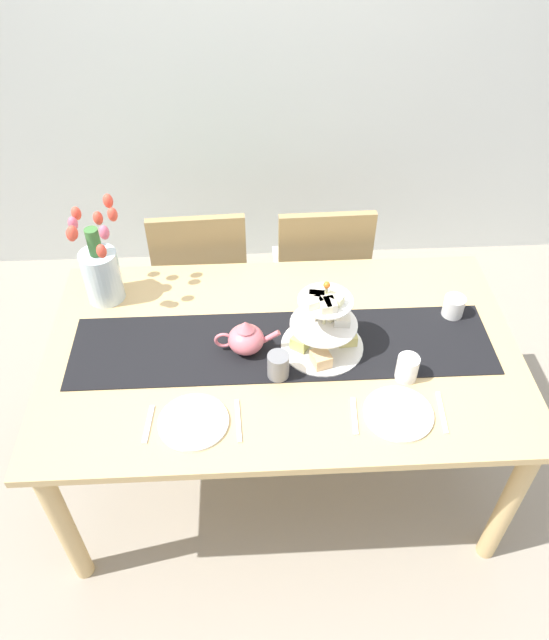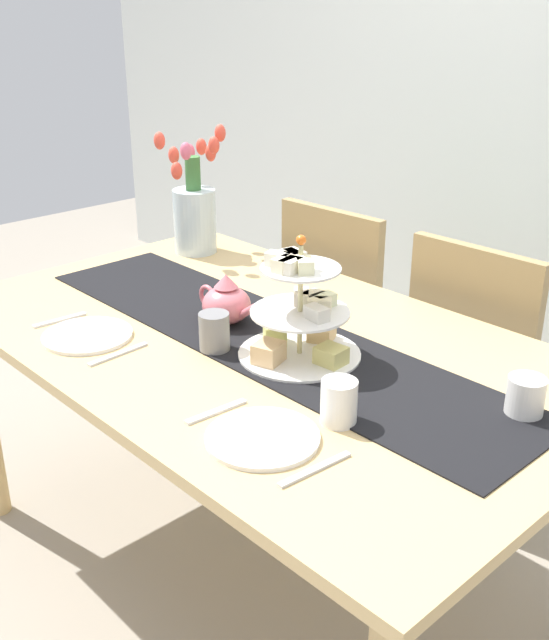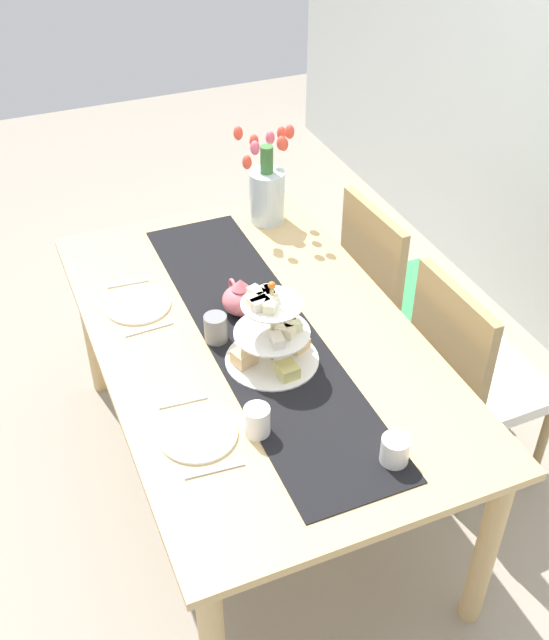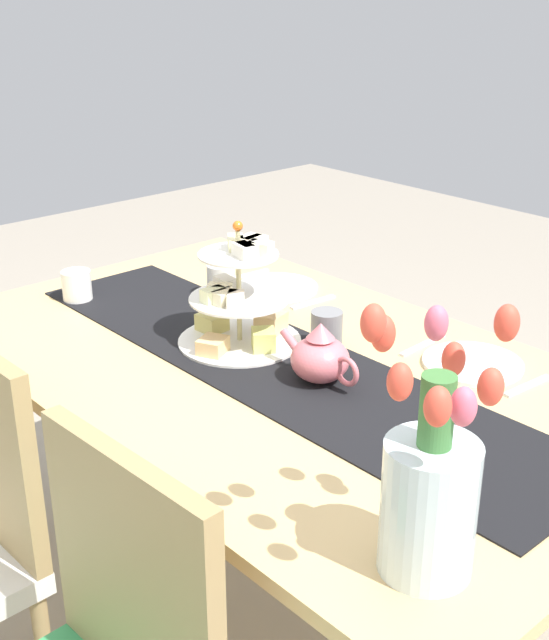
{
  "view_description": "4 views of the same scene",
  "coord_description": "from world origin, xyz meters",
  "px_view_note": "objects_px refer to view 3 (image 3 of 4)",
  "views": [
    {
      "loc": [
        -0.11,
        -1.53,
        2.33
      ],
      "look_at": [
        -0.03,
        0.04,
        0.85
      ],
      "focal_mm": 33.91,
      "sensor_mm": 36.0,
      "label": 1
    },
    {
      "loc": [
        1.32,
        -1.18,
        1.56
      ],
      "look_at": [
        0.05,
        0.01,
        0.81
      ],
      "focal_mm": 42.57,
      "sensor_mm": 36.0,
      "label": 2
    },
    {
      "loc": [
        1.86,
        -0.71,
        2.36
      ],
      "look_at": [
        -0.02,
        0.08,
        0.77
      ],
      "focal_mm": 43.22,
      "sensor_mm": 36.0,
      "label": 3
    },
    {
      "loc": [
        -1.3,
        1.18,
        1.59
      ],
      "look_at": [
        0.05,
        -0.03,
        0.83
      ],
      "focal_mm": 47.06,
      "sensor_mm": 36.0,
      "label": 4
    }
  ],
  "objects_px": {
    "chair_left": "(392,290)",
    "tulip_vase": "(267,188)",
    "teapot": "(241,299)",
    "dining_table": "(256,356)",
    "chair_right": "(470,375)",
    "mug_grey": "(216,328)",
    "dinner_plate_right": "(198,434)",
    "knife_right": "(215,470)",
    "dinner_plate_left": "(138,305)",
    "fork_left": "(128,283)",
    "mug_white_text": "(257,421)",
    "cream_jug": "(395,450)",
    "tiered_cake_stand": "(272,335)",
    "fork_right": "(183,402)",
    "knife_left": "(149,329)"
  },
  "relations": [
    {
      "from": "tiered_cake_stand",
      "to": "fork_left",
      "type": "relative_size",
      "value": 2.03
    },
    {
      "from": "chair_right",
      "to": "dining_table",
      "type": "bearing_deg",
      "value": -107.05
    },
    {
      "from": "dinner_plate_left",
      "to": "fork_left",
      "type": "relative_size",
      "value": 1.53
    },
    {
      "from": "tiered_cake_stand",
      "to": "tulip_vase",
      "type": "xyz_separation_m",
      "value": [
        -0.82,
        0.32,
        0.04
      ]
    },
    {
      "from": "chair_right",
      "to": "knife_right",
      "type": "bearing_deg",
      "value": -75.22
    },
    {
      "from": "chair_right",
      "to": "tiered_cake_stand",
      "type": "relative_size",
      "value": 2.99
    },
    {
      "from": "chair_left",
      "to": "dinner_plate_right",
      "type": "xyz_separation_m",
      "value": [
        0.7,
        -1.06,
        0.25
      ]
    },
    {
      "from": "tiered_cake_stand",
      "to": "mug_white_text",
      "type": "xyz_separation_m",
      "value": [
        0.27,
        -0.16,
        -0.06
      ]
    },
    {
      "from": "dining_table",
      "to": "dinner_plate_left",
      "type": "distance_m",
      "value": 0.45
    },
    {
      "from": "fork_left",
      "to": "mug_grey",
      "type": "distance_m",
      "value": 0.47
    },
    {
      "from": "chair_right",
      "to": "dinner_plate_right",
      "type": "bearing_deg",
      "value": -82.77
    },
    {
      "from": "dining_table",
      "to": "mug_white_text",
      "type": "height_order",
      "value": "mug_white_text"
    },
    {
      "from": "knife_right",
      "to": "tulip_vase",
      "type": "bearing_deg",
      "value": 151.63
    },
    {
      "from": "cream_jug",
      "to": "knife_right",
      "type": "distance_m",
      "value": 0.49
    },
    {
      "from": "tulip_vase",
      "to": "chair_left",
      "type": "bearing_deg",
      "value": 50.78
    },
    {
      "from": "knife_left",
      "to": "knife_right",
      "type": "bearing_deg",
      "value": 0.0
    },
    {
      "from": "chair_right",
      "to": "mug_grey",
      "type": "height_order",
      "value": "chair_right"
    },
    {
      "from": "cream_jug",
      "to": "fork_right",
      "type": "relative_size",
      "value": 0.57
    },
    {
      "from": "teapot",
      "to": "dining_table",
      "type": "bearing_deg",
      "value": 0.0
    },
    {
      "from": "fork_right",
      "to": "knife_right",
      "type": "bearing_deg",
      "value": 0.0
    },
    {
      "from": "dining_table",
      "to": "tulip_vase",
      "type": "distance_m",
      "value": 0.79
    },
    {
      "from": "fork_left",
      "to": "fork_right",
      "type": "distance_m",
      "value": 0.67
    },
    {
      "from": "dinner_plate_left",
      "to": "dining_table",
      "type": "bearing_deg",
      "value": 46.01
    },
    {
      "from": "cream_jug",
      "to": "dinner_plate_right",
      "type": "bearing_deg",
      "value": -122.83
    },
    {
      "from": "teapot",
      "to": "mug_white_text",
      "type": "bearing_deg",
      "value": -16.16
    },
    {
      "from": "tulip_vase",
      "to": "fork_left",
      "type": "relative_size",
      "value": 2.86
    },
    {
      "from": "chair_left",
      "to": "tulip_vase",
      "type": "xyz_separation_m",
      "value": [
        -0.34,
        -0.42,
        0.39
      ]
    },
    {
      "from": "dining_table",
      "to": "chair_left",
      "type": "xyz_separation_m",
      "value": [
        -0.34,
        0.74,
        -0.15
      ]
    },
    {
      "from": "cream_jug",
      "to": "dinner_plate_right",
      "type": "xyz_separation_m",
      "value": [
        -0.3,
        -0.47,
        -0.04
      ]
    },
    {
      "from": "knife_right",
      "to": "cream_jug",
      "type": "bearing_deg",
      "value": 71.48
    },
    {
      "from": "cream_jug",
      "to": "knife_right",
      "type": "relative_size",
      "value": 0.5
    },
    {
      "from": "dining_table",
      "to": "dinner_plate_left",
      "type": "xyz_separation_m",
      "value": [
        -0.31,
        -0.32,
        0.1
      ]
    },
    {
      "from": "tiered_cake_stand",
      "to": "tulip_vase",
      "type": "relative_size",
      "value": 0.71
    },
    {
      "from": "knife_right",
      "to": "dining_table",
      "type": "bearing_deg",
      "value": 147.74
    },
    {
      "from": "dinner_plate_left",
      "to": "fork_right",
      "type": "distance_m",
      "value": 0.52
    },
    {
      "from": "tulip_vase",
      "to": "mug_white_text",
      "type": "bearing_deg",
      "value": -23.64
    },
    {
      "from": "dinner_plate_left",
      "to": "mug_white_text",
      "type": "distance_m",
      "value": 0.75
    },
    {
      "from": "chair_right",
      "to": "knife_right",
      "type": "relative_size",
      "value": 5.35
    },
    {
      "from": "chair_right",
      "to": "chair_left",
      "type": "bearing_deg",
      "value": 179.99
    },
    {
      "from": "chair_left",
      "to": "knife_left",
      "type": "xyz_separation_m",
      "value": [
        0.18,
        -1.06,
        0.25
      ]
    },
    {
      "from": "knife_left",
      "to": "fork_right",
      "type": "distance_m",
      "value": 0.38
    },
    {
      "from": "dining_table",
      "to": "dinner_plate_right",
      "type": "height_order",
      "value": "dinner_plate_right"
    },
    {
      "from": "tiered_cake_stand",
      "to": "mug_grey",
      "type": "distance_m",
      "value": 0.22
    },
    {
      "from": "fork_right",
      "to": "mug_grey",
      "type": "bearing_deg",
      "value": 141.51
    },
    {
      "from": "dinner_plate_right",
      "to": "chair_left",
      "type": "bearing_deg",
      "value": 123.46
    },
    {
      "from": "chair_left",
      "to": "dinner_plate_left",
      "type": "bearing_deg",
      "value": -88.37
    },
    {
      "from": "dinner_plate_right",
      "to": "mug_white_text",
      "type": "xyz_separation_m",
      "value": [
        0.06,
        0.16,
        0.04
      ]
    },
    {
      "from": "chair_right",
      "to": "dinner_plate_right",
      "type": "distance_m",
      "value": 1.1
    },
    {
      "from": "chair_left",
      "to": "dinner_plate_right",
      "type": "bearing_deg",
      "value": -56.54
    },
    {
      "from": "dining_table",
      "to": "knife_right",
      "type": "distance_m",
      "value": 0.61
    }
  ]
}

